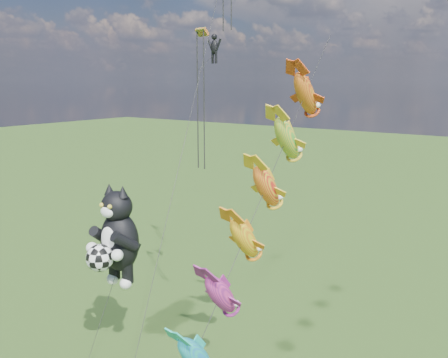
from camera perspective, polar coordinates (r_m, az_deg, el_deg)
The scene contains 3 objects.
cat_kite_rig at distance 30.19m, azimuth -12.25°, elevation -6.46°, with size 2.85×4.31×11.34m.
fish_windsock_rig at distance 23.92m, azimuth 3.60°, elevation -3.83°, with size 1.54×15.95×19.70m.
parafoil_rig at distance 31.87m, azimuth -1.26°, elevation 15.59°, with size 5.86×16.82×27.91m.
Camera 1 is at (24.44, -14.14, 17.31)m, focal length 40.00 mm.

